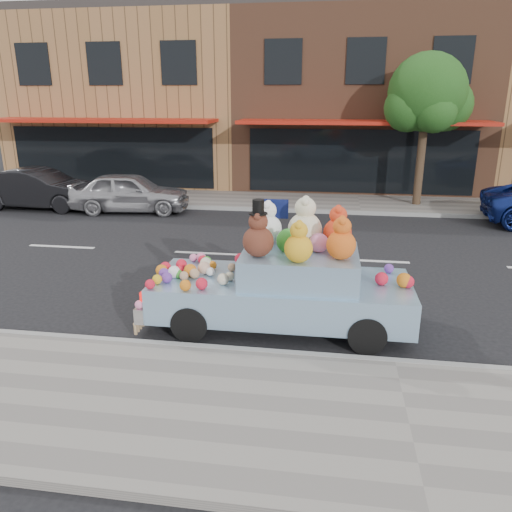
% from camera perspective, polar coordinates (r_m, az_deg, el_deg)
% --- Properties ---
extents(ground, '(120.00, 120.00, 0.00)m').
position_cam_1_polar(ground, '(12.34, 13.02, -0.57)').
color(ground, black).
rests_on(ground, ground).
extents(near_sidewalk, '(60.00, 3.00, 0.12)m').
position_cam_1_polar(near_sidewalk, '(6.48, 17.07, -18.28)').
color(near_sidewalk, gray).
rests_on(near_sidewalk, ground).
extents(far_sidewalk, '(60.00, 3.00, 0.12)m').
position_cam_1_polar(far_sidewalk, '(18.60, 11.70, 5.86)').
color(far_sidewalk, gray).
rests_on(far_sidewalk, ground).
extents(near_kerb, '(60.00, 0.12, 0.13)m').
position_cam_1_polar(near_kerb, '(7.73, 15.56, -11.75)').
color(near_kerb, gray).
rests_on(near_kerb, ground).
extents(far_kerb, '(60.00, 0.12, 0.13)m').
position_cam_1_polar(far_kerb, '(17.14, 11.92, 4.86)').
color(far_kerb, gray).
rests_on(far_kerb, ground).
extents(storefront_left, '(10.00, 9.80, 7.30)m').
position_cam_1_polar(storefront_left, '(25.30, -12.70, 17.06)').
color(storefront_left, olive).
rests_on(storefront_left, ground).
extents(storefront_mid, '(10.00, 9.80, 7.30)m').
position_cam_1_polar(storefront_mid, '(23.69, 11.64, 17.11)').
color(storefront_mid, brown).
rests_on(storefront_mid, ground).
extents(street_tree, '(3.00, 2.70, 5.22)m').
position_cam_1_polar(street_tree, '(18.50, 18.97, 16.59)').
color(street_tree, '#38281C').
rests_on(street_tree, ground).
extents(car_silver, '(4.12, 2.00, 1.36)m').
position_cam_1_polar(car_silver, '(17.59, -14.19, 7.07)').
color(car_silver, '#A7A6AA').
rests_on(car_silver, ground).
extents(car_dark, '(4.30, 1.61, 1.40)m').
position_cam_1_polar(car_dark, '(19.16, -23.58, 7.05)').
color(car_dark, black).
rests_on(car_dark, ground).
extents(art_car, '(4.50, 1.80, 2.27)m').
position_cam_1_polar(art_car, '(8.44, 3.16, -2.90)').
color(art_car, black).
rests_on(art_car, ground).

